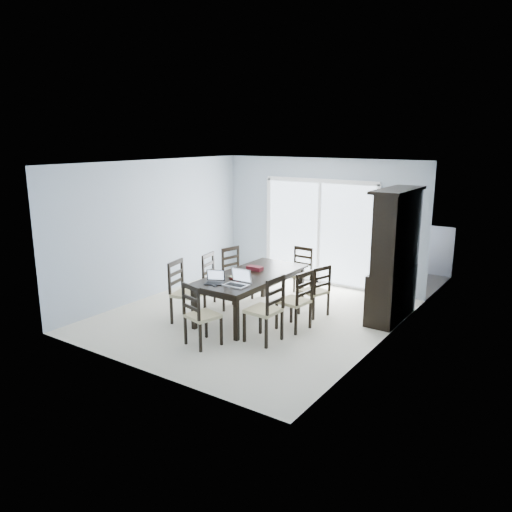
# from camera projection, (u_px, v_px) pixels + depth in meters

# --- Properties ---
(floor) EXTENTS (5.00, 5.00, 0.00)m
(floor) POSITION_uv_depth(u_px,v_px,m) (251.00, 316.00, 8.60)
(floor) COLOR beige
(floor) RESTS_ON ground
(ceiling) EXTENTS (5.00, 5.00, 0.00)m
(ceiling) POSITION_uv_depth(u_px,v_px,m) (251.00, 163.00, 8.00)
(ceiling) COLOR white
(ceiling) RESTS_ON back_wall
(back_wall) EXTENTS (4.50, 0.02, 2.60)m
(back_wall) POSITION_uv_depth(u_px,v_px,m) (320.00, 222.00, 10.31)
(back_wall) COLOR #99A6B6
(back_wall) RESTS_ON floor
(wall_left) EXTENTS (0.02, 5.00, 2.60)m
(wall_left) POSITION_uv_depth(u_px,v_px,m) (155.00, 229.00, 9.53)
(wall_left) COLOR #99A6B6
(wall_left) RESTS_ON floor
(wall_right) EXTENTS (0.02, 5.00, 2.60)m
(wall_right) POSITION_uv_depth(u_px,v_px,m) (381.00, 261.00, 7.07)
(wall_right) COLOR #99A6B6
(wall_right) RESTS_ON floor
(balcony) EXTENTS (4.50, 2.00, 0.10)m
(balcony) POSITION_uv_depth(u_px,v_px,m) (338.00, 274.00, 11.43)
(balcony) COLOR gray
(balcony) RESTS_ON ground
(railing) EXTENTS (4.50, 0.06, 1.10)m
(railing) POSITION_uv_depth(u_px,v_px,m) (357.00, 241.00, 12.09)
(railing) COLOR #99999E
(railing) RESTS_ON balcony
(dining_table) EXTENTS (1.00, 2.20, 0.75)m
(dining_table) POSITION_uv_depth(u_px,v_px,m) (251.00, 278.00, 8.45)
(dining_table) COLOR black
(dining_table) RESTS_ON floor
(china_hutch) EXTENTS (0.50, 1.38, 2.20)m
(china_hutch) POSITION_uv_depth(u_px,v_px,m) (395.00, 257.00, 8.25)
(china_hutch) COLOR black
(china_hutch) RESTS_ON floor
(sliding_door) EXTENTS (2.52, 0.05, 2.18)m
(sliding_door) POSITION_uv_depth(u_px,v_px,m) (319.00, 232.00, 10.34)
(sliding_door) COLOR silver
(sliding_door) RESTS_ON floor
(chair_left_near) EXTENTS (0.54, 0.53, 1.19)m
(chair_left_near) POSITION_uv_depth(u_px,v_px,m) (182.00, 285.00, 8.23)
(chair_left_near) COLOR black
(chair_left_near) RESTS_ON floor
(chair_left_mid) EXTENTS (0.51, 0.50, 1.13)m
(chair_left_mid) POSITION_uv_depth(u_px,v_px,m) (214.00, 274.00, 8.97)
(chair_left_mid) COLOR black
(chair_left_mid) RESTS_ON floor
(chair_left_far) EXTENTS (0.52, 0.51, 1.13)m
(chair_left_far) POSITION_uv_depth(u_px,v_px,m) (234.00, 268.00, 9.44)
(chair_left_far) COLOR black
(chair_left_far) RESTS_ON floor
(chair_right_near) EXTENTS (0.48, 0.47, 1.19)m
(chair_right_near) POSITION_uv_depth(u_px,v_px,m) (269.00, 302.00, 7.35)
(chair_right_near) COLOR black
(chair_right_near) RESTS_ON floor
(chair_right_mid) EXTENTS (0.49, 0.48, 1.13)m
(chair_right_mid) POSITION_uv_depth(u_px,v_px,m) (299.00, 294.00, 7.83)
(chair_right_mid) COLOR black
(chair_right_mid) RESTS_ON floor
(chair_right_far) EXTENTS (0.50, 0.49, 1.04)m
(chair_right_far) POSITION_uv_depth(u_px,v_px,m) (318.00, 285.00, 8.46)
(chair_right_far) COLOR black
(chair_right_far) RESTS_ON floor
(chair_end_near) EXTENTS (0.51, 0.52, 1.11)m
(chair_end_near) POSITION_uv_depth(u_px,v_px,m) (197.00, 308.00, 7.22)
(chair_end_near) COLOR black
(chair_end_near) RESTS_ON floor
(chair_end_far) EXTENTS (0.43, 0.44, 1.09)m
(chair_end_far) POSITION_uv_depth(u_px,v_px,m) (300.00, 266.00, 9.60)
(chair_end_far) COLOR black
(chair_end_far) RESTS_ON floor
(laptop_dark) EXTENTS (0.35, 0.31, 0.20)m
(laptop_dark) POSITION_uv_depth(u_px,v_px,m) (214.00, 281.00, 7.87)
(laptop_dark) COLOR black
(laptop_dark) RESTS_ON dining_table
(laptop_silver) EXTENTS (0.37, 0.26, 0.25)m
(laptop_silver) POSITION_uv_depth(u_px,v_px,m) (236.00, 282.00, 7.74)
(laptop_silver) COLOR silver
(laptop_silver) RESTS_ON dining_table
(book_stack) EXTENTS (0.33, 0.28, 0.05)m
(book_stack) POSITION_uv_depth(u_px,v_px,m) (239.00, 278.00, 8.11)
(book_stack) COLOR maroon
(book_stack) RESTS_ON dining_table
(cell_phone) EXTENTS (0.11, 0.08, 0.01)m
(cell_phone) POSITION_uv_depth(u_px,v_px,m) (215.00, 286.00, 7.74)
(cell_phone) COLOR black
(cell_phone) RESTS_ON dining_table
(game_box) EXTENTS (0.28, 0.14, 0.07)m
(game_box) POSITION_uv_depth(u_px,v_px,m) (255.00, 268.00, 8.66)
(game_box) COLOR #4D0F13
(game_box) RESTS_ON dining_table
(hot_tub) EXTENTS (1.95, 1.80, 0.88)m
(hot_tub) POSITION_uv_depth(u_px,v_px,m) (330.00, 251.00, 11.53)
(hot_tub) COLOR maroon
(hot_tub) RESTS_ON balcony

